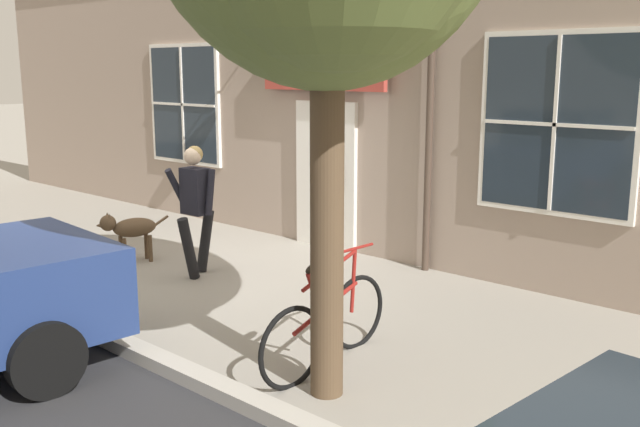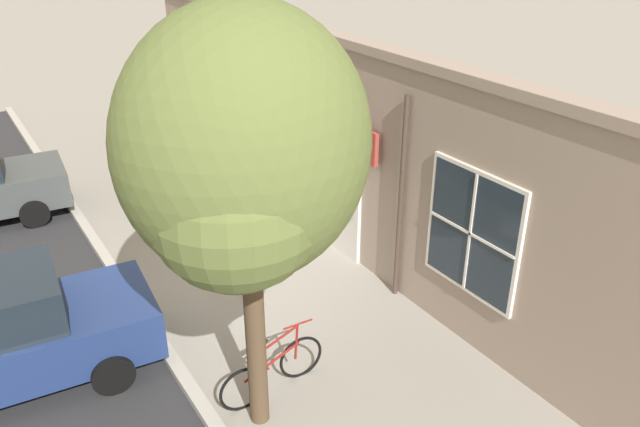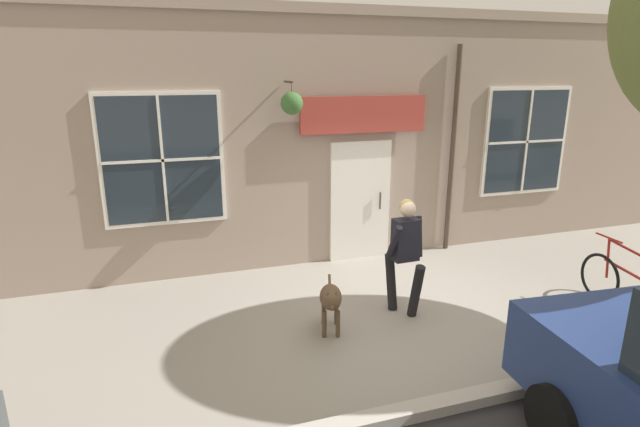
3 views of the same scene
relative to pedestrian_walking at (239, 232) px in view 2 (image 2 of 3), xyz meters
The scene contains 6 objects.
ground_plane 0.97m from the pedestrian_walking, 77.25° to the left, with size 90.00×90.00×0.00m, color gray.
storefront_facade 2.61m from the pedestrian_walking, behind, with size 0.95×18.00×4.25m.
pedestrian_walking is the anchor object (origin of this frame).
dog_on_leash 1.26m from the pedestrian_walking, 78.84° to the right, with size 0.96×0.44×0.71m.
street_tree_by_curb 4.75m from the pedestrian_walking, 67.19° to the left, with size 2.90×2.61×5.57m.
leaning_bicycle 3.25m from the pedestrian_walking, 72.18° to the left, with size 1.73×0.23×1.00m.
Camera 2 is at (4.17, 9.26, 6.34)m, focal length 35.00 mm.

